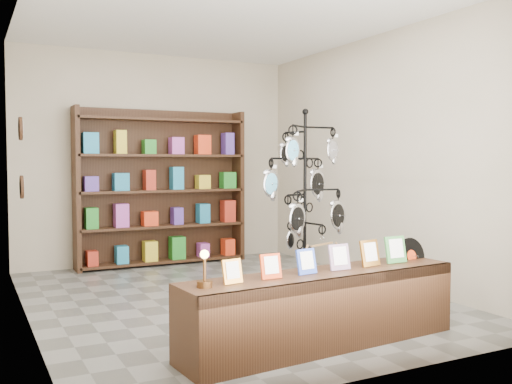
{
  "coord_description": "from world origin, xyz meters",
  "views": [
    {
      "loc": [
        -2.48,
        -5.51,
        1.46
      ],
      "look_at": [
        -0.18,
        -1.0,
        1.19
      ],
      "focal_mm": 40.0,
      "sensor_mm": 36.0,
      "label": 1
    }
  ],
  "objects": [
    {
      "name": "ground",
      "position": [
        0.0,
        0.0,
        0.0
      ],
      "size": [
        5.0,
        5.0,
        0.0
      ],
      "primitive_type": "plane",
      "color": "slate",
      "rests_on": "ground"
    },
    {
      "name": "room_envelope",
      "position": [
        0.0,
        0.0,
        1.85
      ],
      "size": [
        5.0,
        5.0,
        5.0
      ],
      "color": "#C3B29D",
      "rests_on": "ground"
    },
    {
      "name": "display_tree",
      "position": [
        0.68,
        -0.45,
        1.16
      ],
      "size": [
        1.06,
        1.05,
        2.01
      ],
      "rotation": [
        0.0,
        0.0,
        0.29
      ],
      "color": "black",
      "rests_on": "ground"
    },
    {
      "name": "front_shelf",
      "position": [
        0.01,
        -1.79,
        0.3
      ],
      "size": [
        2.44,
        0.68,
        0.85
      ],
      "rotation": [
        0.0,
        0.0,
        0.08
      ],
      "color": "black",
      "rests_on": "ground"
    },
    {
      "name": "back_shelving",
      "position": [
        0.0,
        2.3,
        1.03
      ],
      "size": [
        2.42,
        0.36,
        2.2
      ],
      "color": "black",
      "rests_on": "ground"
    },
    {
      "name": "wall_clocks",
      "position": [
        -1.97,
        0.8,
        1.5
      ],
      "size": [
        0.03,
        0.24,
        0.84
      ],
      "color": "black",
      "rests_on": "ground"
    }
  ]
}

